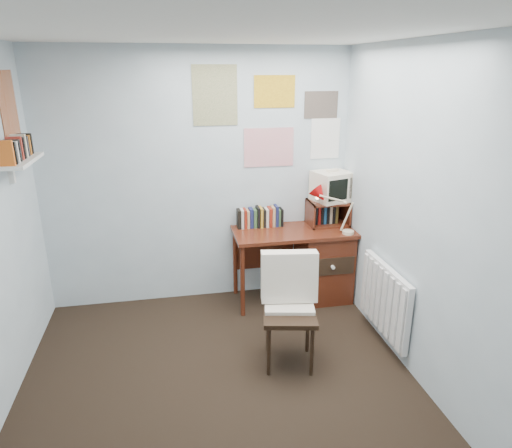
# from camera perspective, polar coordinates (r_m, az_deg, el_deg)

# --- Properties ---
(ground) EXTENTS (3.50, 3.50, 0.00)m
(ground) POSITION_cam_1_polar(r_m,az_deg,el_deg) (3.52, -3.92, -21.87)
(ground) COLOR black
(ground) RESTS_ON ground
(back_wall) EXTENTS (3.00, 0.02, 2.50)m
(back_wall) POSITION_cam_1_polar(r_m,az_deg,el_deg) (4.53, -7.14, 5.46)
(back_wall) COLOR silver
(back_wall) RESTS_ON ground
(right_wall) EXTENTS (0.02, 3.50, 2.50)m
(right_wall) POSITION_cam_1_polar(r_m,az_deg,el_deg) (3.36, 21.80, -0.58)
(right_wall) COLOR silver
(right_wall) RESTS_ON ground
(ceiling) EXTENTS (3.00, 3.50, 0.02)m
(ceiling) POSITION_cam_1_polar(r_m,az_deg,el_deg) (2.67, -5.22, 23.26)
(ceiling) COLOR white
(ceiling) RESTS_ON back_wall
(desk) EXTENTS (1.20, 0.55, 0.76)m
(desk) POSITION_cam_1_polar(r_m,az_deg,el_deg) (4.77, 7.75, -4.58)
(desk) COLOR #4F2012
(desk) RESTS_ON ground
(desk_chair) EXTENTS (0.53, 0.51, 0.89)m
(desk_chair) POSITION_cam_1_polar(r_m,az_deg,el_deg) (3.69, 4.23, -11.25)
(desk_chair) COLOR black
(desk_chair) RESTS_ON ground
(desk_lamp) EXTENTS (0.35, 0.32, 0.41)m
(desk_lamp) POSITION_cam_1_polar(r_m,az_deg,el_deg) (4.48, 11.59, 1.27)
(desk_lamp) COLOR #B50C0D
(desk_lamp) RESTS_ON desk
(tv_riser) EXTENTS (0.40, 0.30, 0.25)m
(tv_riser) POSITION_cam_1_polar(r_m,az_deg,el_deg) (4.74, 8.95, 1.40)
(tv_riser) COLOR #4F2012
(tv_riser) RESTS_ON desk
(crt_tv) EXTENTS (0.42, 0.40, 0.33)m
(crt_tv) POSITION_cam_1_polar(r_m,az_deg,el_deg) (4.69, 9.45, 4.85)
(crt_tv) COLOR #EDE0C6
(crt_tv) RESTS_ON tv_riser
(book_row) EXTENTS (0.60, 0.14, 0.22)m
(book_row) POSITION_cam_1_polar(r_m,az_deg,el_deg) (4.64, 1.29, 1.05)
(book_row) COLOR #4F2012
(book_row) RESTS_ON desk
(radiator) EXTENTS (0.09, 0.80, 0.60)m
(radiator) POSITION_cam_1_polar(r_m,az_deg,el_deg) (4.10, 15.82, -9.06)
(radiator) COLOR white
(radiator) RESTS_ON right_wall
(wall_shelf) EXTENTS (0.20, 0.62, 0.24)m
(wall_shelf) POSITION_cam_1_polar(r_m,az_deg,el_deg) (3.96, -27.37, 7.04)
(wall_shelf) COLOR white
(wall_shelf) RESTS_ON left_wall
(posters_back) EXTENTS (1.20, 0.01, 0.90)m
(posters_back) POSITION_cam_1_polar(r_m,az_deg,el_deg) (4.52, 1.66, 13.30)
(posters_back) COLOR white
(posters_back) RESTS_ON back_wall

